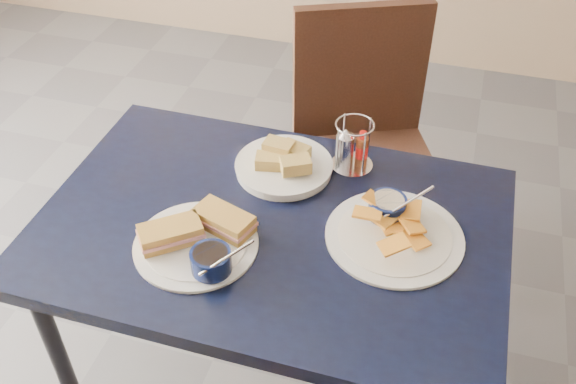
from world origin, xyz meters
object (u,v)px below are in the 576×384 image
(chair_far, at_px, (374,132))
(bread_basket, at_px, (284,164))
(plantain_plate, at_px, (392,227))
(sandwich_plate, at_px, (199,239))
(condiment_caddy, at_px, (351,148))
(dining_table, at_px, (272,244))

(chair_far, bearing_deg, bread_basket, -106.77)
(plantain_plate, bearing_deg, sandwich_plate, -157.42)
(sandwich_plate, bearing_deg, plantain_plate, 22.58)
(condiment_caddy, bearing_deg, dining_table, -116.42)
(sandwich_plate, xyz_separation_m, condiment_caddy, (0.27, 0.39, 0.03))
(plantain_plate, bearing_deg, chair_far, 102.50)
(plantain_plate, relative_size, condiment_caddy, 2.37)
(dining_table, relative_size, bread_basket, 4.45)
(condiment_caddy, bearing_deg, plantain_plate, -56.21)
(dining_table, bearing_deg, sandwich_plate, -136.98)
(dining_table, bearing_deg, bread_basket, 97.73)
(sandwich_plate, height_order, plantain_plate, same)
(sandwich_plate, relative_size, bread_basket, 1.23)
(condiment_caddy, bearing_deg, chair_far, 90.26)
(dining_table, xyz_separation_m, sandwich_plate, (-0.13, -0.12, 0.10))
(dining_table, bearing_deg, condiment_caddy, 63.58)
(bread_basket, bearing_deg, dining_table, -82.27)
(sandwich_plate, distance_m, plantain_plate, 0.45)
(dining_table, relative_size, condiment_caddy, 8.18)
(sandwich_plate, bearing_deg, chair_far, 72.72)
(chair_far, distance_m, sandwich_plate, 0.92)
(dining_table, distance_m, bread_basket, 0.22)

